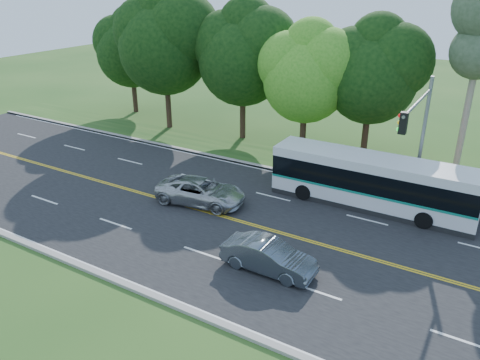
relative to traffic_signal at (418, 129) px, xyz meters
The scene contains 12 objects.
ground 9.65m from the traffic_signal, 140.23° to the right, with size 120.00×120.00×0.00m, color #234B19.
road 9.65m from the traffic_signal, 140.23° to the right, with size 60.00×14.00×0.02m, color black.
curb_north 8.15m from the traffic_signal, 164.96° to the left, with size 60.00×0.30×0.15m, color gray.
curb_south 14.86m from the traffic_signal, 117.35° to the right, with size 60.00×0.30×0.15m, color gray.
grass_verge 8.74m from the traffic_signal, 151.03° to the left, with size 60.00×4.00×0.10m, color #234B19.
lane_markings 9.71m from the traffic_signal, 140.63° to the right, with size 57.60×13.82×0.00m.
tree_row 13.61m from the traffic_signal, 150.00° to the left, with size 44.70×9.10×13.84m.
bougainvillea_hedge 4.86m from the traffic_signal, 75.94° to the left, with size 9.50×2.25×1.50m.
traffic_signal is the anchor object (origin of this frame).
transit_bus 3.77m from the traffic_signal, behind, with size 10.90×2.46×2.85m.
sedan 10.18m from the traffic_signal, 114.21° to the right, with size 1.44×4.14×1.36m, color slate.
suv 11.81m from the traffic_signal, 155.35° to the right, with size 2.32×5.02×1.40m, color #B2B4B6.
Camera 1 is at (10.26, -18.38, 11.69)m, focal length 35.00 mm.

